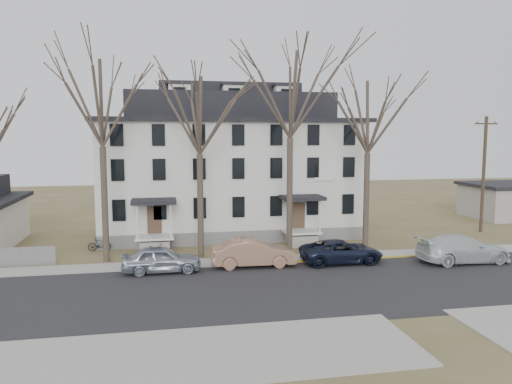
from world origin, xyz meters
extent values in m
plane|color=brown|center=(0.00, 0.00, 0.00)|extent=(120.00, 120.00, 0.00)
cube|color=#27272A|center=(0.00, 2.00, 0.00)|extent=(120.00, 10.00, 0.04)
cube|color=#A09F97|center=(0.00, 8.00, 0.00)|extent=(120.00, 2.00, 0.08)
cube|color=#A09F97|center=(-8.00, -5.00, 0.00)|extent=(20.00, 5.00, 0.08)
cube|color=gold|center=(5.00, 7.10, 0.00)|extent=(14.00, 0.25, 0.06)
cube|color=slate|center=(-2.00, 18.00, 0.50)|extent=(20.00, 10.00, 1.00)
cube|color=silver|center=(-2.00, 18.00, 5.00)|extent=(20.00, 10.00, 8.00)
cube|color=black|center=(-2.00, 18.00, 9.10)|extent=(20.80, 10.80, 0.30)
cube|color=black|center=(-2.00, 18.00, 10.25)|extent=(16.00, 7.00, 2.00)
cube|color=black|center=(-2.00, 18.00, 11.65)|extent=(11.00, 4.50, 0.80)
cube|color=white|center=(-8.00, 12.04, 1.00)|extent=(2.60, 2.00, 0.16)
cube|color=white|center=(2.50, 12.04, 1.00)|extent=(2.60, 2.00, 0.16)
cube|color=white|center=(4.50, 12.92, 5.20)|extent=(1.60, 0.08, 1.20)
cube|color=#A09F97|center=(26.00, 20.00, 1.50)|extent=(8.00, 6.00, 3.00)
cylinder|color=#473B31|center=(-11.00, 9.80, 3.64)|extent=(0.40, 0.40, 7.28)
cylinder|color=#473B31|center=(-5.00, 9.80, 3.38)|extent=(0.40, 0.40, 6.76)
cylinder|color=#473B31|center=(1.00, 9.80, 3.90)|extent=(0.40, 0.40, 7.80)
cylinder|color=#473B31|center=(6.50, 9.80, 3.38)|extent=(0.40, 0.40, 6.76)
cylinder|color=#3D3023|center=(18.50, 14.00, 4.75)|extent=(0.28, 0.28, 9.50)
cube|color=#3D3023|center=(18.50, 14.00, 8.90)|extent=(2.00, 0.12, 0.12)
imported|color=#9EA5B5|center=(-7.55, 6.42, 0.77)|extent=(4.55, 1.83, 1.55)
imported|color=#A0745A|center=(-2.05, 6.73, 0.84)|extent=(5.16, 1.94, 1.68)
imported|color=black|center=(3.51, 6.53, 0.72)|extent=(5.15, 2.38, 1.43)
imported|color=silver|center=(11.07, 5.21, 0.85)|extent=(5.87, 2.46, 1.69)
imported|color=black|center=(-8.02, 10.63, 0.43)|extent=(1.71, 0.89, 0.86)
imported|color=black|center=(-11.75, 12.64, 0.46)|extent=(1.55, 0.45, 0.93)
camera|label=1|loc=(-7.50, -22.46, 8.02)|focal=35.00mm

